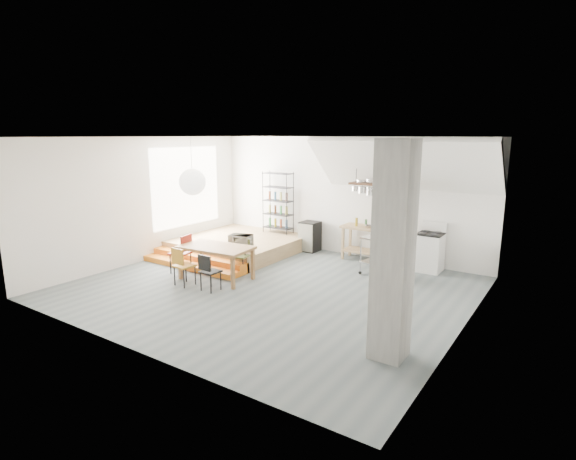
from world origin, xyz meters
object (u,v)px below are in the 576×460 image
Objects in this scene: mini_fridge at (310,236)px; dining_table at (216,250)px; stove at (429,252)px; rolling_cart at (382,252)px.

dining_table is at bearing -97.38° from mini_fridge.
rolling_cart is (-0.80, -1.06, 0.11)m from stove.
mini_fridge is at bearing 77.55° from dining_table.
mini_fridge is at bearing 168.51° from rolling_cart.
dining_table is 3.81m from rolling_cart.
rolling_cart is at bearing -127.07° from stove.
stove is 3.40m from mini_fridge.
stove is 1.33m from rolling_cart.
rolling_cart is (3.04, 2.30, -0.10)m from dining_table.
stove is at bearing 36.08° from dining_table.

